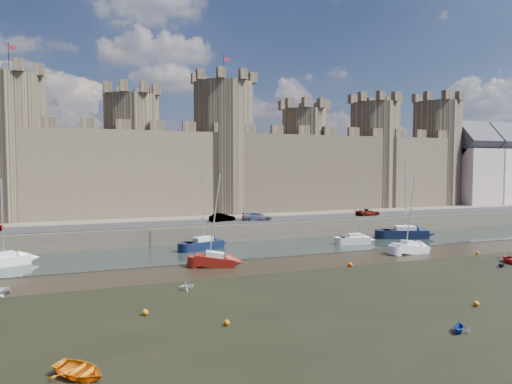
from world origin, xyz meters
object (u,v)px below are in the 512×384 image
at_px(dinghy_0, 79,372).
at_px(car_1, 222,218).
at_px(sailboat_2, 355,239).
at_px(sailboat_4, 215,260).
at_px(sailboat_5, 410,248).
at_px(sailboat_1, 203,244).
at_px(car_3, 368,212).
at_px(dinghy_1, 459,327).
at_px(car_2, 257,216).
at_px(sailboat_3, 405,233).
at_px(sailboat_0, 4,260).

bearing_deg(dinghy_0, car_1, 18.66).
bearing_deg(sailboat_2, sailboat_4, -150.88).
bearing_deg(sailboat_5, sailboat_1, 153.84).
height_order(car_3, dinghy_1, car_3).
bearing_deg(car_1, sailboat_2, -139.98).
bearing_deg(sailboat_1, sailboat_5, -39.95).
xyz_separation_m(car_1, car_2, (5.32, -0.67, 0.03)).
relative_size(dinghy_0, dinghy_1, 2.05).
distance_m(car_1, sailboat_2, 19.49).
bearing_deg(sailboat_5, dinghy_0, -151.63).
bearing_deg(sailboat_3, car_3, 113.61).
xyz_separation_m(car_1, car_3, (24.98, -0.85, -0.05)).
xyz_separation_m(sailboat_3, dinghy_1, (-22.07, -32.84, -0.47)).
xyz_separation_m(car_3, sailboat_3, (0.50, -8.78, -2.23)).
relative_size(car_3, sailboat_4, 0.42).
distance_m(sailboat_1, sailboat_5, 25.92).
bearing_deg(sailboat_5, car_2, 124.42).
height_order(sailboat_3, sailboat_4, sailboat_3).
distance_m(car_2, dinghy_0, 47.01).
bearing_deg(car_2, sailboat_2, -121.18).
xyz_separation_m(car_1, sailboat_4, (-6.14, -18.10, -2.39)).
xyz_separation_m(car_1, sailboat_5, (18.46, -19.38, -2.42)).
xyz_separation_m(sailboat_1, sailboat_5, (23.40, -11.17, -0.09)).
bearing_deg(dinghy_1, sailboat_3, -73.53).
relative_size(car_2, dinghy_1, 3.20).
bearing_deg(sailboat_0, dinghy_1, -65.63).
bearing_deg(car_3, sailboat_1, 98.53).
xyz_separation_m(car_2, sailboat_5, (13.14, -18.71, -2.46)).
bearing_deg(car_1, car_3, -105.60).
relative_size(sailboat_5, dinghy_0, 3.32).
height_order(car_1, sailboat_3, sailboat_3).
distance_m(car_2, sailboat_5, 22.99).
xyz_separation_m(sailboat_0, dinghy_0, (7.82, -30.39, -0.44)).
bearing_deg(sailboat_1, car_3, -0.61).
relative_size(sailboat_1, dinghy_0, 3.44).
bearing_deg(sailboat_2, sailboat_1, -176.86).
height_order(car_1, car_3, car_1).
xyz_separation_m(car_1, dinghy_0, (-19.54, -40.46, -2.83)).
distance_m(car_3, sailboat_1, 30.90).
bearing_deg(sailboat_5, sailboat_4, 176.38).
relative_size(car_2, sailboat_2, 0.51).
relative_size(car_2, sailboat_3, 0.41).
bearing_deg(dinghy_1, sailboat_2, -61.07).
bearing_deg(car_1, sailboat_4, 147.60).
bearing_deg(sailboat_4, car_2, 75.37).
bearing_deg(car_1, dinghy_1, 170.92).
bearing_deg(sailboat_4, car_1, 89.95).
xyz_separation_m(sailboat_5, dinghy_1, (-15.05, -23.08, -0.33)).
relative_size(sailboat_0, sailboat_1, 0.92).
height_order(sailboat_4, sailboat_5, sailboat_4).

